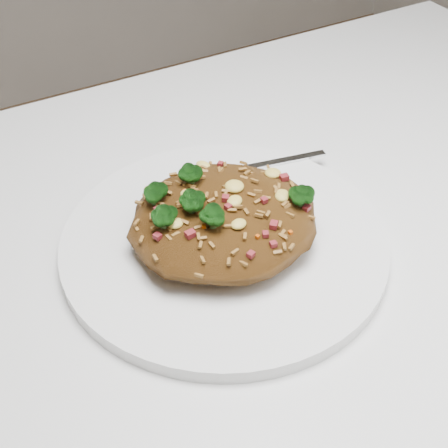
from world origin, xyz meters
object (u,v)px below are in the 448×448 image
at_px(dining_table, 237,355).
at_px(fried_rice, 223,213).
at_px(plate, 224,242).
at_px(fork, 261,165).

relative_size(dining_table, fried_rice, 7.00).
xyz_separation_m(plate, fork, (0.09, 0.08, 0.01)).
bearing_deg(fried_rice, fork, 40.65).
bearing_deg(dining_table, plate, 73.22).
distance_m(plate, fried_rice, 0.04).
xyz_separation_m(plate, fried_rice, (-0.00, 0.00, 0.04)).
height_order(dining_table, fried_rice, fried_rice).
xyz_separation_m(fried_rice, fork, (0.09, 0.08, -0.03)).
xyz_separation_m(dining_table, fork, (0.10, 0.13, 0.11)).
distance_m(plate, fork, 0.12).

